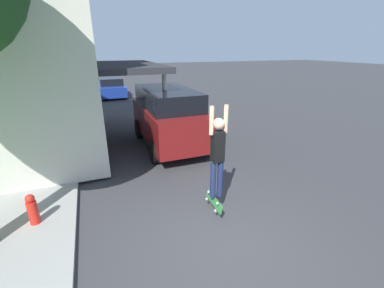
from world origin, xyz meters
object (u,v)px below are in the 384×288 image
object	(u,v)px
suv_parked	(168,116)
car_down_street	(111,88)
fire_hydrant	(33,210)
skateboarder	(218,152)
skateboard	(214,201)

from	to	relation	value
suv_parked	car_down_street	xyz separation A→B (m)	(-1.08, 11.82, -0.50)
car_down_street	fire_hydrant	world-z (taller)	car_down_street
skateboarder	car_down_street	bearing A→B (deg)	92.86
skateboarder	fire_hydrant	distance (m)	4.03
skateboarder	skateboard	bearing A→B (deg)	-156.33
skateboarder	fire_hydrant	bearing A→B (deg)	166.21
skateboard	fire_hydrant	bearing A→B (deg)	165.58
skateboarder	skateboard	xyz separation A→B (m)	(-0.06, -0.03, -1.19)
car_down_street	skateboard	size ratio (longest dim) A/B	5.16
suv_parked	car_down_street	distance (m)	11.88
car_down_street	skateboarder	bearing A→B (deg)	-87.14
suv_parked	skateboard	bearing A→B (deg)	-94.01
fire_hydrant	skateboarder	bearing A→B (deg)	-13.79
skateboard	fire_hydrant	xyz separation A→B (m)	(-3.71, 0.95, 0.10)
suv_parked	fire_hydrant	bearing A→B (deg)	-137.83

